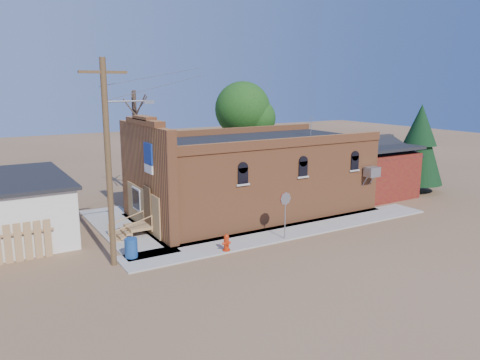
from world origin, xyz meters
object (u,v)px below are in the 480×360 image
utility_pole (109,159)px  fire_hydrant (226,243)px  brick_bar (250,176)px  trash_barrel (131,248)px  stop_sign (285,203)px

utility_pole → fire_hydrant: 6.72m
utility_pole → fire_hydrant: (5.03, -1.20, -4.29)m
brick_bar → trash_barrel: bearing=-155.9°
utility_pole → stop_sign: (8.48, -1.20, -2.79)m
fire_hydrant → trash_barrel: size_ratio=0.91×
utility_pole → fire_hydrant: size_ratio=10.91×
brick_bar → stop_sign: brick_bar is taller
brick_bar → trash_barrel: size_ratio=18.14×
brick_bar → trash_barrel: (-8.94, -3.99, -1.81)m
trash_barrel → fire_hydrant: bearing=-19.8°
utility_pole → stop_sign: size_ratio=3.64×
brick_bar → stop_sign: 5.66m
utility_pole → trash_barrel: bearing=19.6°
fire_hydrant → stop_sign: size_ratio=0.33×
brick_bar → fire_hydrant: 7.50m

